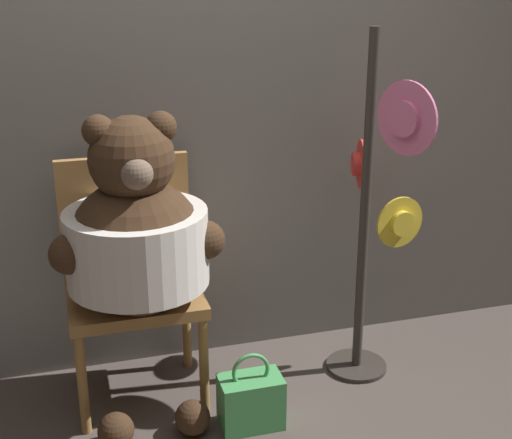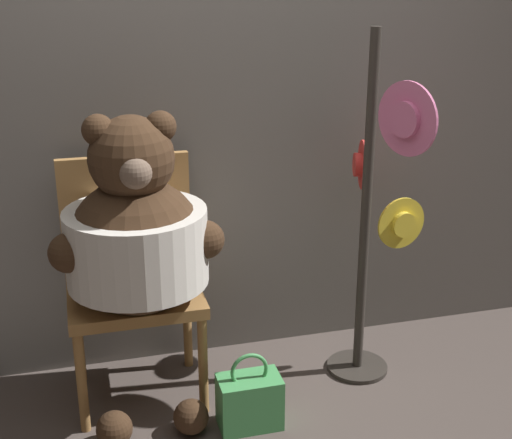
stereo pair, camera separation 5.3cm
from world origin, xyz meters
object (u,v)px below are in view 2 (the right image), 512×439
at_px(teddy_bear, 137,238).
at_px(handbag_on_ground, 250,400).
at_px(hat_display_rack, 378,215).
at_px(chair, 132,270).

distance_m(teddy_bear, handbag_on_ground, 0.80).
height_order(hat_display_rack, handbag_on_ground, hat_display_rack).
height_order(teddy_bear, handbag_on_ground, teddy_bear).
height_order(teddy_bear, hat_display_rack, hat_display_rack).
xyz_separation_m(chair, handbag_on_ground, (0.41, -0.41, -0.45)).
bearing_deg(hat_display_rack, handbag_on_ground, -157.26).
bearing_deg(teddy_bear, chair, 95.54).
relative_size(chair, hat_display_rack, 0.67).
xyz_separation_m(teddy_bear, hat_display_rack, (1.03, 0.01, -0.00)).
bearing_deg(chair, hat_display_rack, -7.88).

